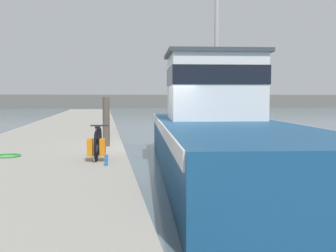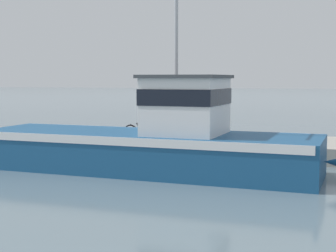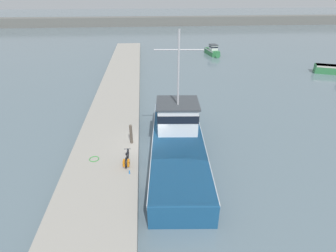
{
  "view_description": "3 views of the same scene",
  "coord_description": "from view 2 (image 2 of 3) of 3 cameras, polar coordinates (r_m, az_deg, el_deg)",
  "views": [
    {
      "loc": [
        -1.31,
        -12.39,
        2.14
      ],
      "look_at": [
        0.35,
        -1.34,
        1.38
      ],
      "focal_mm": 45.0,
      "sensor_mm": 36.0,
      "label": 1
    },
    {
      "loc": [
        19.92,
        4.95,
        3.44
      ],
      "look_at": [
        0.6,
        -0.53,
        1.58
      ],
      "focal_mm": 55.0,
      "sensor_mm": 36.0,
      "label": 2
    },
    {
      "loc": [
        -0.13,
        -16.4,
        10.66
      ],
      "look_at": [
        1.51,
        1.5,
        1.23
      ],
      "focal_mm": 28.0,
      "sensor_mm": 36.0,
      "label": 3
    }
  ],
  "objects": [
    {
      "name": "ground_plane",
      "position": [
        20.82,
        1.85,
        -4.23
      ],
      "size": [
        320.0,
        320.0,
        0.0
      ],
      "primitive_type": "plane",
      "color": "slate"
    },
    {
      "name": "dock_pier",
      "position": [
        23.74,
        3.65,
        -2.19
      ],
      "size": [
        4.62,
        80.0,
        0.71
      ],
      "primitive_type": "cube",
      "color": "#A39E93",
      "rests_on": "ground_plane"
    },
    {
      "name": "fishing_boat_main",
      "position": [
        18.81,
        -0.75,
        -1.67
      ],
      "size": [
        4.57,
        15.11,
        8.51
      ],
      "rotation": [
        0.0,
        0.0,
        -0.08
      ],
      "color": "navy",
      "rests_on": "ground_plane"
    },
    {
      "name": "bicycle_touring",
      "position": [
        22.79,
        -3.32,
        -0.72
      ],
      "size": [
        0.49,
        1.74,
        0.77
      ],
      "rotation": [
        0.0,
        0.0,
        -0.06
      ],
      "color": "black",
      "rests_on": "dock_pier"
    },
    {
      "name": "mooring_post",
      "position": [
        21.84,
        2.93,
        -0.0
      ],
      "size": [
        0.2,
        0.2,
        1.44
      ],
      "primitive_type": "cylinder",
      "color": "#51473D",
      "rests_on": "dock_pier"
    },
    {
      "name": "hose_coil",
      "position": [
        24.69,
        -0.07,
        -1.02
      ],
      "size": [
        0.64,
        0.64,
        0.04
      ],
      "primitive_type": "torus",
      "color": "green",
      "rests_on": "dock_pier"
    },
    {
      "name": "water_bottle_on_curb",
      "position": [
        22.99,
        -5.89,
        -1.28
      ],
      "size": [
        0.07,
        0.07,
        0.23
      ],
      "primitive_type": "cylinder",
      "color": "blue",
      "rests_on": "dock_pier"
    }
  ]
}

